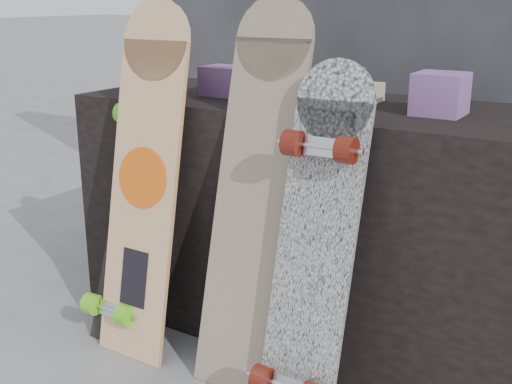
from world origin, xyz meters
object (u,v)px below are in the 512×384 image
Objects in this scene: vendor_table at (315,219)px; longboard_geisha at (145,172)px; longboard_celtic at (256,184)px; longboard_cascadia at (314,242)px; skateboard_dark at (139,193)px.

longboard_geisha reaches higher than vendor_table.
longboard_celtic is (0.38, 0.05, 0.01)m from longboard_geisha.
longboard_geisha is 0.39m from longboard_celtic.
longboard_cascadia reaches higher than skateboard_dark.
longboard_cascadia is 1.02× the size of skateboard_dark.
longboard_celtic reaches higher than longboard_cascadia.
skateboard_dark is (-0.50, -0.33, 0.10)m from vendor_table.
longboard_cascadia reaches higher than vendor_table.
longboard_geisha is (-0.41, -0.39, 0.20)m from vendor_table.
longboard_geisha reaches higher than skateboard_dark.
vendor_table is 1.42× the size of longboard_geisha.
skateboard_dark is (-0.47, 0.02, -0.11)m from longboard_celtic.
vendor_table is at bearing 116.04° from longboard_cascadia.
skateboard_dark is at bearing 178.03° from longboard_celtic.
longboard_celtic is (-0.03, -0.34, 0.20)m from vendor_table.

